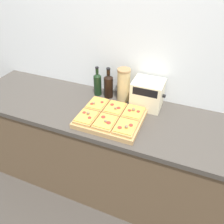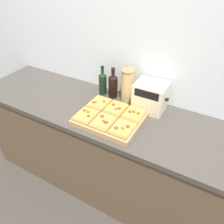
{
  "view_description": "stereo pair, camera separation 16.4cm",
  "coord_description": "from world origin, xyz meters",
  "px_view_note": "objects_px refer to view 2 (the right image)",
  "views": [
    {
      "loc": [
        0.49,
        -0.98,
        1.95
      ],
      "look_at": [
        -0.01,
        0.25,
        0.98
      ],
      "focal_mm": 35.0,
      "sensor_mm": 36.0,
      "label": 1
    },
    {
      "loc": [
        0.64,
        -0.91,
        1.95
      ],
      "look_at": [
        -0.01,
        0.25,
        0.98
      ],
      "focal_mm": 35.0,
      "sensor_mm": 36.0,
      "label": 2
    }
  ],
  "objects_px": {
    "wine_bottle": "(113,85)",
    "toaster_oven": "(150,96)",
    "grain_jar_tall": "(128,86)",
    "olive_oil_bottle": "(103,83)",
    "cutting_board": "(110,118)"
  },
  "relations": [
    {
      "from": "wine_bottle",
      "to": "toaster_oven",
      "type": "relative_size",
      "value": 1.03
    },
    {
      "from": "wine_bottle",
      "to": "grain_jar_tall",
      "type": "relative_size",
      "value": 0.95
    },
    {
      "from": "cutting_board",
      "to": "grain_jar_tall",
      "type": "height_order",
      "value": "grain_jar_tall"
    },
    {
      "from": "grain_jar_tall",
      "to": "cutting_board",
      "type": "bearing_deg",
      "value": -88.2
    },
    {
      "from": "cutting_board",
      "to": "olive_oil_bottle",
      "type": "height_order",
      "value": "olive_oil_bottle"
    },
    {
      "from": "olive_oil_bottle",
      "to": "toaster_oven",
      "type": "relative_size",
      "value": 1.0
    },
    {
      "from": "wine_bottle",
      "to": "toaster_oven",
      "type": "height_order",
      "value": "wine_bottle"
    },
    {
      "from": "grain_jar_tall",
      "to": "toaster_oven",
      "type": "relative_size",
      "value": 1.08
    },
    {
      "from": "wine_bottle",
      "to": "toaster_oven",
      "type": "distance_m",
      "value": 0.35
    },
    {
      "from": "cutting_board",
      "to": "grain_jar_tall",
      "type": "xyz_separation_m",
      "value": [
        -0.01,
        0.31,
        0.12
      ]
    },
    {
      "from": "olive_oil_bottle",
      "to": "grain_jar_tall",
      "type": "distance_m",
      "value": 0.24
    },
    {
      "from": "cutting_board",
      "to": "grain_jar_tall",
      "type": "bearing_deg",
      "value": 91.8
    },
    {
      "from": "grain_jar_tall",
      "to": "wine_bottle",
      "type": "bearing_deg",
      "value": 180.0
    },
    {
      "from": "cutting_board",
      "to": "wine_bottle",
      "type": "distance_m",
      "value": 0.35
    },
    {
      "from": "olive_oil_bottle",
      "to": "toaster_oven",
      "type": "distance_m",
      "value": 0.45
    }
  ]
}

